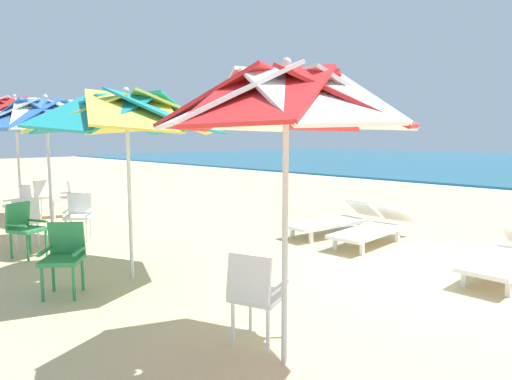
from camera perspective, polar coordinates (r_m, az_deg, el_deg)
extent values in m
plane|color=#D3B784|center=(6.55, 20.63, -10.44)|extent=(80.00, 80.00, 0.00)
cylinder|color=silver|center=(3.65, 3.75, -7.03)|extent=(0.05, 0.05, 2.05)
cube|color=red|center=(3.42, 12.12, 11.61)|extent=(1.16, 1.11, 0.49)
cube|color=white|center=(3.80, 10.95, 11.15)|extent=(1.11, 1.18, 0.49)
cube|color=red|center=(4.04, 6.33, 10.97)|extent=(1.11, 1.16, 0.49)
cube|color=white|center=(4.02, 0.70, 11.03)|extent=(1.18, 1.11, 0.49)
cube|color=red|center=(3.75, -3.58, 11.31)|extent=(1.16, 1.11, 0.49)
cube|color=white|center=(3.37, -4.08, 11.82)|extent=(1.11, 1.18, 0.49)
cube|color=red|center=(3.08, 0.71, 12.29)|extent=(1.11, 1.16, 0.49)
cube|color=white|center=(3.11, 8.06, 12.18)|extent=(1.18, 1.11, 0.49)
sphere|color=silver|center=(3.59, 3.94, 16.05)|extent=(0.08, 0.08, 0.08)
cube|color=white|center=(4.20, 0.35, -13.47)|extent=(0.56, 0.56, 0.05)
cube|color=white|center=(3.96, -0.94, -11.32)|extent=(0.43, 0.23, 0.40)
cube|color=white|center=(4.25, -2.12, -11.66)|extent=(0.17, 0.39, 0.03)
cube|color=white|center=(4.09, 2.94, -12.45)|extent=(0.17, 0.39, 0.03)
cylinder|color=white|center=(4.51, -0.71, -15.20)|extent=(0.04, 0.04, 0.41)
cylinder|color=white|center=(4.37, 3.56, -15.95)|extent=(0.04, 0.04, 0.41)
cylinder|color=white|center=(4.22, -2.99, -16.79)|extent=(0.04, 0.04, 0.41)
cylinder|color=white|center=(4.07, 1.54, -17.69)|extent=(0.04, 0.04, 0.41)
cylinder|color=silver|center=(6.09, -15.94, -1.62)|extent=(0.05, 0.05, 2.06)
cube|color=teal|center=(5.66, -11.37, 9.84)|extent=(1.48, 1.36, 0.56)
cube|color=#EFDB4C|center=(6.13, -10.44, 9.63)|extent=(1.37, 1.43, 0.56)
cube|color=teal|center=(6.52, -12.80, 9.40)|extent=(1.36, 1.48, 0.56)
cube|color=#EFDB4C|center=(6.65, -16.84, 9.22)|extent=(1.43, 1.37, 0.56)
cube|color=teal|center=(6.44, -20.64, 9.16)|extent=(1.48, 1.36, 0.56)
cube|color=#EFDB4C|center=(6.00, -22.30, 9.29)|extent=(1.37, 1.43, 0.56)
cube|color=teal|center=(5.57, -20.43, 9.60)|extent=(1.36, 1.48, 0.56)
cube|color=#EFDB4C|center=(5.42, -15.66, 9.86)|extent=(1.43, 1.37, 0.56)
sphere|color=silver|center=(6.05, -16.41, 12.23)|extent=(0.08, 0.08, 0.08)
cube|color=#2D8C4C|center=(5.81, -23.70, -8.27)|extent=(0.62, 0.62, 0.05)
cube|color=#2D8C4C|center=(5.95, -23.19, -5.69)|extent=(0.34, 0.38, 0.40)
cube|color=#2D8C4C|center=(5.73, -21.84, -7.28)|extent=(0.33, 0.28, 0.03)
cube|color=#2D8C4C|center=(5.85, -25.62, -7.16)|extent=(0.33, 0.28, 0.03)
cylinder|color=#2D8C4C|center=(5.66, -22.43, -11.06)|extent=(0.04, 0.04, 0.41)
cylinder|color=#2D8C4C|center=(5.78, -25.83, -10.88)|extent=(0.04, 0.04, 0.41)
cylinder|color=#2D8C4C|center=(5.98, -21.43, -10.05)|extent=(0.04, 0.04, 0.41)
cylinder|color=#2D8C4C|center=(6.09, -24.66, -9.91)|extent=(0.04, 0.04, 0.41)
cylinder|color=silver|center=(8.43, -24.98, 0.39)|extent=(0.05, 0.05, 2.08)
cube|color=blue|center=(7.99, -22.72, 8.92)|extent=(1.27, 1.22, 0.54)
cube|color=white|center=(8.38, -21.56, 8.85)|extent=(1.21, 1.29, 0.54)
cube|color=blue|center=(8.78, -22.65, 8.69)|extent=(1.22, 1.27, 0.54)
cube|color=white|center=(8.95, -25.19, 8.53)|extent=(1.29, 1.21, 0.54)
cube|color=blue|center=(8.82, -27.83, 8.42)|extent=(1.27, 1.22, 0.54)
cube|color=white|center=(8.45, -29.21, 8.44)|extent=(1.21, 1.29, 0.54)
cube|color=blue|center=(8.04, -28.40, 8.61)|extent=(1.22, 1.27, 0.54)
cube|color=white|center=(7.84, -25.65, 8.83)|extent=(1.29, 1.21, 0.54)
sphere|color=silver|center=(8.42, -25.52, 10.80)|extent=(0.08, 0.08, 0.08)
cube|color=white|center=(8.75, -21.92, -3.23)|extent=(0.61, 0.61, 0.05)
cube|color=white|center=(8.91, -21.71, -1.59)|extent=(0.32, 0.40, 0.40)
cube|color=white|center=(8.69, -20.66, -2.51)|extent=(0.35, 0.26, 0.03)
cube|color=white|center=(8.78, -23.23, -2.54)|extent=(0.35, 0.26, 0.03)
cylinder|color=white|center=(8.58, -20.95, -4.96)|extent=(0.04, 0.04, 0.41)
cylinder|color=white|center=(8.66, -23.24, -4.96)|extent=(0.04, 0.04, 0.41)
cylinder|color=white|center=(8.92, -20.50, -4.50)|extent=(0.04, 0.04, 0.41)
cylinder|color=white|center=(9.00, -22.71, -4.51)|extent=(0.04, 0.04, 0.41)
cube|color=#2D8C4C|center=(7.87, -27.30, -4.59)|extent=(0.58, 0.58, 0.05)
cube|color=#2D8C4C|center=(7.99, -28.34, -2.86)|extent=(0.26, 0.42, 0.40)
cube|color=#2D8C4C|center=(7.98, -26.27, -3.58)|extent=(0.38, 0.20, 0.03)
cube|color=#2D8C4C|center=(7.73, -28.46, -4.03)|extent=(0.38, 0.20, 0.03)
cylinder|color=#2D8C4C|center=(7.91, -25.40, -6.16)|extent=(0.04, 0.04, 0.41)
cylinder|color=#2D8C4C|center=(7.68, -27.32, -6.64)|extent=(0.04, 0.04, 0.41)
cylinder|color=#2D8C4C|center=(8.16, -27.10, -5.86)|extent=(0.04, 0.04, 0.41)
cylinder|color=#2D8C4C|center=(7.94, -29.01, -6.31)|extent=(0.04, 0.04, 0.41)
cube|color=white|center=(8.69, -27.76, -3.60)|extent=(0.45, 0.45, 0.05)
cube|color=white|center=(8.46, -27.50, -2.30)|extent=(0.11, 0.42, 0.40)
cube|color=white|center=(8.62, -29.09, -3.01)|extent=(0.40, 0.05, 0.03)
cube|color=white|center=(8.72, -26.53, -2.76)|extent=(0.40, 0.05, 0.03)
cylinder|color=white|center=(8.85, -29.08, -5.02)|extent=(0.04, 0.04, 0.41)
cylinder|color=white|center=(8.94, -26.88, -4.79)|extent=(0.04, 0.04, 0.41)
cylinder|color=white|center=(8.52, -28.51, -5.43)|extent=(0.04, 0.04, 0.41)
cylinder|color=white|center=(8.61, -26.24, -5.18)|extent=(0.04, 0.04, 0.41)
cylinder|color=silver|center=(11.15, -28.21, 2.28)|extent=(0.05, 0.05, 2.33)
cube|color=red|center=(10.66, -26.51, 9.31)|extent=(1.43, 1.37, 0.55)
cube|color=white|center=(11.09, -25.38, 9.25)|extent=(1.35, 1.47, 0.55)
cube|color=red|center=(11.54, -26.16, 9.09)|extent=(1.37, 1.43, 0.55)
cube|color=white|center=(11.75, -28.25, 8.92)|extent=(1.47, 1.35, 0.55)
cube|color=white|center=(10.53, -28.99, 9.21)|extent=(1.47, 1.35, 0.55)
sphere|color=silver|center=(11.16, -28.69, 10.57)|extent=(0.08, 0.08, 0.08)
cube|color=white|center=(11.44, -23.81, -1.04)|extent=(0.54, 0.54, 0.05)
cube|color=white|center=(11.44, -22.87, 0.14)|extent=(0.43, 0.20, 0.40)
cube|color=white|center=(11.23, -23.74, -0.61)|extent=(0.14, 0.39, 0.03)
cube|color=white|center=(11.63, -23.94, -0.38)|extent=(0.14, 0.39, 0.03)
cylinder|color=white|center=(11.29, -24.55, -2.37)|extent=(0.04, 0.04, 0.41)
cylinder|color=white|center=(11.63, -24.71, -2.12)|extent=(0.04, 0.04, 0.41)
cylinder|color=white|center=(11.32, -22.78, -2.26)|extent=(0.04, 0.04, 0.41)
cylinder|color=white|center=(11.66, -22.98, -2.01)|extent=(0.04, 0.04, 0.41)
cube|color=white|center=(11.93, -26.23, -0.86)|extent=(0.53, 0.53, 0.05)
cube|color=white|center=(11.73, -25.79, 0.15)|extent=(0.18, 0.43, 0.40)
cube|color=white|center=(11.82, -27.09, -0.44)|extent=(0.40, 0.13, 0.03)
cube|color=white|center=(12.02, -25.44, -0.24)|extent=(0.40, 0.13, 0.03)
cylinder|color=white|center=(12.02, -27.32, -1.98)|extent=(0.04, 0.04, 0.41)
cylinder|color=white|center=(12.20, -25.89, -1.79)|extent=(0.04, 0.04, 0.41)
cylinder|color=white|center=(11.72, -26.46, -2.15)|extent=(0.04, 0.04, 0.41)
cylinder|color=white|center=(11.90, -25.01, -1.95)|extent=(0.04, 0.04, 0.41)
cube|color=white|center=(10.71, -28.27, -1.78)|extent=(0.55, 0.55, 0.05)
cube|color=white|center=(10.79, -27.44, -0.47)|extent=(0.43, 0.21, 0.40)
cube|color=white|center=(10.53, -27.71, -1.28)|extent=(0.15, 0.39, 0.03)
cube|color=white|center=(10.86, -28.87, -1.12)|extent=(0.15, 0.39, 0.03)
cylinder|color=white|center=(10.50, -28.48, -3.24)|extent=(0.04, 0.04, 0.41)
cylinder|color=white|center=(10.80, -29.49, -3.04)|extent=(0.04, 0.04, 0.41)
cylinder|color=white|center=(10.69, -26.89, -2.98)|extent=(0.04, 0.04, 0.41)
cylinder|color=white|center=(10.98, -27.93, -2.80)|extent=(0.04, 0.04, 0.41)
cube|color=white|center=(6.80, 29.24, -8.07)|extent=(0.64, 1.70, 0.06)
cube|color=white|center=(6.18, 29.75, -10.91)|extent=(0.06, 0.06, 0.22)
cube|color=white|center=(6.32, 25.23, -10.25)|extent=(0.06, 0.06, 0.22)
cube|color=white|center=(7.50, 28.70, -7.81)|extent=(0.06, 0.06, 0.22)
cube|color=white|center=(8.01, 14.18, -5.23)|extent=(0.72, 1.73, 0.06)
cube|color=white|center=(8.90, 17.49, -2.90)|extent=(0.63, 0.51, 0.36)
cube|color=white|center=(7.37, 13.50, -7.37)|extent=(0.06, 0.06, 0.22)
cube|color=white|center=(7.63, 10.13, -6.81)|extent=(0.06, 0.06, 0.22)
cube|color=white|center=(8.48, 17.76, -5.64)|extent=(0.06, 0.06, 0.22)
cube|color=white|center=(8.70, 14.69, -5.22)|extent=(0.06, 0.06, 0.22)
cube|color=white|center=(8.62, 9.05, -4.24)|extent=(0.88, 1.77, 0.06)
cube|color=white|center=(9.36, 13.65, -2.31)|extent=(0.67, 0.56, 0.36)
cube|color=white|center=(8.03, 7.11, -6.05)|extent=(0.06, 0.06, 0.22)
cube|color=white|center=(8.41, 4.71, -5.44)|extent=(0.06, 0.06, 0.22)
cube|color=white|center=(8.94, 13.10, -4.86)|extent=(0.06, 0.06, 0.22)
cube|color=white|center=(9.27, 10.71, -4.37)|extent=(0.06, 0.06, 0.22)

